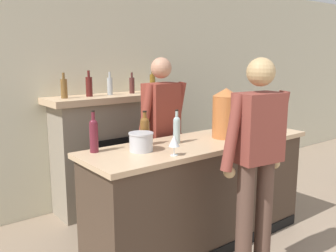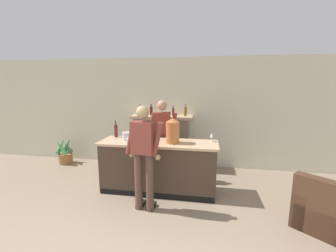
{
  "view_description": "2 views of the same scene",
  "coord_description": "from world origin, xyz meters",
  "px_view_note": "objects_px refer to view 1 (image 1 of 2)",
  "views": [
    {
      "loc": [
        -2.37,
        0.18,
        1.78
      ],
      "look_at": [
        -0.03,
        3.18,
        1.06
      ],
      "focal_mm": 40.0,
      "sensor_mm": 36.0,
      "label": 1
    },
    {
      "loc": [
        0.83,
        -1.46,
        2.09
      ],
      "look_at": [
        0.08,
        2.84,
        1.28
      ],
      "focal_mm": 24.0,
      "sensor_mm": 36.0,
      "label": 2
    }
  ],
  "objects_px": {
    "copper_dispenser": "(226,113)",
    "wine_bottle_burgundy_dark": "(94,134)",
    "person_customer": "(256,163)",
    "person_bartender": "(162,135)",
    "wine_glass_front_left": "(174,141)",
    "wine_bottle_chardonnay_pale": "(177,128)",
    "fireplace_stone": "(112,150)",
    "ice_bucket_steel": "(141,142)",
    "wine_bottle_port_short": "(145,130)",
    "wine_glass_mid_counter": "(254,115)"
  },
  "relations": [
    {
      "from": "wine_bottle_chardonnay_pale",
      "to": "wine_glass_mid_counter",
      "type": "height_order",
      "value": "wine_bottle_chardonnay_pale"
    },
    {
      "from": "copper_dispenser",
      "to": "wine_bottle_port_short",
      "type": "distance_m",
      "value": 0.82
    },
    {
      "from": "person_customer",
      "to": "wine_glass_mid_counter",
      "type": "distance_m",
      "value": 1.44
    },
    {
      "from": "person_bartender",
      "to": "wine_bottle_burgundy_dark",
      "type": "bearing_deg",
      "value": -161.3
    },
    {
      "from": "person_customer",
      "to": "wine_bottle_chardonnay_pale",
      "type": "relative_size",
      "value": 5.83
    },
    {
      "from": "wine_bottle_port_short",
      "to": "copper_dispenser",
      "type": "bearing_deg",
      "value": -15.38
    },
    {
      "from": "person_customer",
      "to": "copper_dispenser",
      "type": "relative_size",
      "value": 3.73
    },
    {
      "from": "fireplace_stone",
      "to": "person_customer",
      "type": "height_order",
      "value": "person_customer"
    },
    {
      "from": "fireplace_stone",
      "to": "person_customer",
      "type": "relative_size",
      "value": 0.92
    },
    {
      "from": "wine_glass_front_left",
      "to": "person_customer",
      "type": "bearing_deg",
      "value": -48.18
    },
    {
      "from": "fireplace_stone",
      "to": "wine_bottle_chardonnay_pale",
      "type": "height_order",
      "value": "fireplace_stone"
    },
    {
      "from": "wine_bottle_burgundy_dark",
      "to": "wine_bottle_chardonnay_pale",
      "type": "xyz_separation_m",
      "value": [
        0.73,
        -0.16,
        -0.02
      ]
    },
    {
      "from": "fireplace_stone",
      "to": "copper_dispenser",
      "type": "bearing_deg",
      "value": -70.76
    },
    {
      "from": "fireplace_stone",
      "to": "person_customer",
      "type": "xyz_separation_m",
      "value": [
        0.1,
        -2.03,
        0.3
      ]
    },
    {
      "from": "wine_glass_front_left",
      "to": "wine_glass_mid_counter",
      "type": "height_order",
      "value": "wine_glass_mid_counter"
    },
    {
      "from": "copper_dispenser",
      "to": "wine_glass_mid_counter",
      "type": "height_order",
      "value": "copper_dispenser"
    },
    {
      "from": "copper_dispenser",
      "to": "person_bartender",
      "type": "bearing_deg",
      "value": 118.61
    },
    {
      "from": "wine_bottle_port_short",
      "to": "wine_glass_front_left",
      "type": "relative_size",
      "value": 1.84
    },
    {
      "from": "ice_bucket_steel",
      "to": "wine_bottle_port_short",
      "type": "distance_m",
      "value": 0.21
    },
    {
      "from": "copper_dispenser",
      "to": "fireplace_stone",
      "type": "bearing_deg",
      "value": 109.24
    },
    {
      "from": "person_bartender",
      "to": "copper_dispenser",
      "type": "bearing_deg",
      "value": -61.39
    },
    {
      "from": "person_customer",
      "to": "ice_bucket_steel",
      "type": "distance_m",
      "value": 0.93
    },
    {
      "from": "wine_bottle_port_short",
      "to": "person_bartender",
      "type": "bearing_deg",
      "value": 38.67
    },
    {
      "from": "fireplace_stone",
      "to": "person_bartender",
      "type": "distance_m",
      "value": 0.84
    },
    {
      "from": "fireplace_stone",
      "to": "person_bartender",
      "type": "bearing_deg",
      "value": -78.74
    },
    {
      "from": "person_customer",
      "to": "person_bartender",
      "type": "bearing_deg",
      "value": 87.54
    },
    {
      "from": "copper_dispenser",
      "to": "wine_glass_mid_counter",
      "type": "bearing_deg",
      "value": 18.68
    },
    {
      "from": "ice_bucket_steel",
      "to": "wine_bottle_burgundy_dark",
      "type": "xyz_separation_m",
      "value": [
        -0.32,
        0.2,
        0.07
      ]
    },
    {
      "from": "person_customer",
      "to": "copper_dispenser",
      "type": "bearing_deg",
      "value": 61.16
    },
    {
      "from": "copper_dispenser",
      "to": "wine_glass_mid_counter",
      "type": "distance_m",
      "value": 0.78
    },
    {
      "from": "wine_glass_mid_counter",
      "to": "wine_bottle_burgundy_dark",
      "type": "bearing_deg",
      "value": 179.21
    },
    {
      "from": "person_bartender",
      "to": "wine_bottle_chardonnay_pale",
      "type": "distance_m",
      "value": 0.54
    },
    {
      "from": "ice_bucket_steel",
      "to": "wine_bottle_burgundy_dark",
      "type": "height_order",
      "value": "wine_bottle_burgundy_dark"
    },
    {
      "from": "copper_dispenser",
      "to": "wine_bottle_burgundy_dark",
      "type": "relative_size",
      "value": 1.38
    },
    {
      "from": "fireplace_stone",
      "to": "ice_bucket_steel",
      "type": "relative_size",
      "value": 7.9
    },
    {
      "from": "ice_bucket_steel",
      "to": "wine_bottle_burgundy_dark",
      "type": "relative_size",
      "value": 0.6
    },
    {
      "from": "wine_bottle_port_short",
      "to": "wine_bottle_chardonnay_pale",
      "type": "distance_m",
      "value": 0.29
    },
    {
      "from": "fireplace_stone",
      "to": "wine_glass_mid_counter",
      "type": "xyz_separation_m",
      "value": [
        1.2,
        -1.11,
        0.45
      ]
    },
    {
      "from": "person_bartender",
      "to": "wine_glass_front_left",
      "type": "xyz_separation_m",
      "value": [
        -0.48,
        -0.79,
        0.14
      ]
    },
    {
      "from": "person_bartender",
      "to": "wine_bottle_chardonnay_pale",
      "type": "relative_size",
      "value": 5.81
    },
    {
      "from": "person_customer",
      "to": "copper_dispenser",
      "type": "height_order",
      "value": "person_customer"
    },
    {
      "from": "wine_glass_front_left",
      "to": "wine_glass_mid_counter",
      "type": "bearing_deg",
      "value": 16.58
    },
    {
      "from": "wine_bottle_burgundy_dark",
      "to": "ice_bucket_steel",
      "type": "bearing_deg",
      "value": -32.28
    },
    {
      "from": "person_customer",
      "to": "fireplace_stone",
      "type": "bearing_deg",
      "value": 92.77
    },
    {
      "from": "fireplace_stone",
      "to": "wine_glass_mid_counter",
      "type": "distance_m",
      "value": 1.69
    },
    {
      "from": "person_bartender",
      "to": "copper_dispenser",
      "type": "height_order",
      "value": "person_bartender"
    },
    {
      "from": "wine_bottle_burgundy_dark",
      "to": "wine_glass_mid_counter",
      "type": "height_order",
      "value": "wine_bottle_burgundy_dark"
    },
    {
      "from": "fireplace_stone",
      "to": "person_bartender",
      "type": "relative_size",
      "value": 0.92
    },
    {
      "from": "wine_glass_front_left",
      "to": "copper_dispenser",
      "type": "bearing_deg",
      "value": 14.62
    },
    {
      "from": "wine_bottle_chardonnay_pale",
      "to": "wine_bottle_burgundy_dark",
      "type": "bearing_deg",
      "value": 167.38
    }
  ]
}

